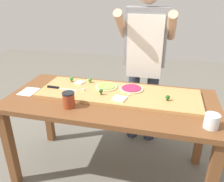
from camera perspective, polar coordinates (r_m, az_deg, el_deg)
name	(u,v)px	position (r m, az deg, el deg)	size (l,w,h in m)	color
ground_plane	(111,171)	(2.31, -0.28, -19.53)	(8.00, 8.00, 0.00)	#6B665B
prep_table	(111,110)	(1.91, -0.33, -4.71)	(1.71, 0.78, 0.78)	brown
cutting_board	(118,94)	(1.91, 1.62, -0.67)	(1.34, 0.44, 0.03)	tan
chefs_knife	(58,88)	(2.03, -13.48, 0.77)	(0.28, 0.03, 0.02)	#B7BABF
pizza_whole_beet_magenta	(131,89)	(1.97, 4.90, 0.61)	(0.21, 0.21, 0.02)	beige
pizza_whole_pesto_green	(106,87)	(2.00, -1.46, 1.11)	(0.20, 0.20, 0.02)	beige
pizza_slice_far_left	(80,82)	(2.12, -8.09, 2.17)	(0.07, 0.07, 0.01)	silver
pizza_slice_far_right	(119,99)	(1.79, 1.89, -1.95)	(0.10, 0.10, 0.01)	silver
broccoli_floret_center_right	(90,80)	(2.11, -5.56, 2.81)	(0.03, 0.03, 0.04)	#487A23
broccoli_floret_front_left	(71,79)	(2.14, -10.17, 3.03)	(0.04, 0.04, 0.05)	#487A23
broccoli_floret_back_left	(168,97)	(1.81, 13.81, -1.57)	(0.03, 0.03, 0.05)	#2C5915
broccoli_floret_back_mid	(101,91)	(1.85, -2.81, -0.12)	(0.03, 0.03, 0.05)	#2C5915
cheese_crumble_a	(88,80)	(2.17, -6.00, 2.81)	(0.01, 0.01, 0.01)	white
cheese_crumble_b	(83,89)	(1.96, -7.20, 0.39)	(0.02, 0.02, 0.02)	white
cheese_crumble_c	(129,95)	(1.85, 4.25, -1.02)	(0.02, 0.02, 0.02)	silver
flour_cup	(212,122)	(1.60, 23.73, -7.12)	(0.10, 0.10, 0.10)	white
sauce_jar	(69,100)	(1.73, -10.83, -2.19)	(0.09, 0.09, 0.12)	#99381E
recipe_note	(29,91)	(2.11, -20.22, -0.10)	(0.13, 0.17, 0.00)	white
cook_center	(145,55)	(2.33, 8.32, 9.03)	(0.54, 0.39, 1.67)	#333847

